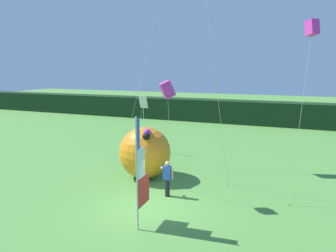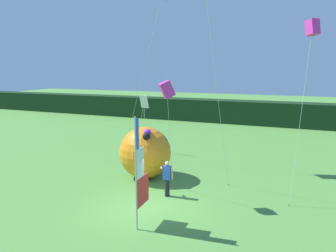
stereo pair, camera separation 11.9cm
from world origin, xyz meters
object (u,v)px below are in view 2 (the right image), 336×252
(person_far_left, at_px, (148,140))
(kite_magenta_box_4, at_px, (167,90))
(person_near_banner, at_px, (143,146))
(inflatable_balloon, at_px, (145,152))
(kite_white_diamond_1, at_px, (144,104))
(banner_flag, at_px, (140,175))
(kite_magenta_box_0, at_px, (312,29))
(person_mid_field, at_px, (167,178))

(person_far_left, xyz_separation_m, kite_magenta_box_4, (4.15, -6.74, 4.00))
(person_near_banner, distance_m, inflatable_balloon, 3.24)
(person_near_banner, bearing_deg, person_far_left, 104.60)
(inflatable_balloon, bearing_deg, kite_white_diamond_1, 116.69)
(banner_flag, height_order, person_near_banner, banner_flag)
(banner_flag, bearing_deg, person_near_banner, 115.89)
(banner_flag, relative_size, person_near_banner, 2.39)
(inflatable_balloon, xyz_separation_m, kite_magenta_box_4, (2.13, -2.17, 3.50))
(inflatable_balloon, xyz_separation_m, kite_white_diamond_1, (-2.31, 4.59, 2.02))
(inflatable_balloon, distance_m, kite_white_diamond_1, 5.52)
(inflatable_balloon, height_order, kite_white_diamond_1, kite_white_diamond_1)
(kite_magenta_box_0, xyz_separation_m, kite_magenta_box_4, (-5.49, -2.37, -2.50))
(banner_flag, distance_m, inflatable_balloon, 5.21)
(kite_magenta_box_0, bearing_deg, kite_magenta_box_4, -156.61)
(person_near_banner, xyz_separation_m, kite_magenta_box_4, (3.69, -4.98, 3.95))
(person_near_banner, bearing_deg, inflatable_balloon, -60.97)
(inflatable_balloon, relative_size, kite_magenta_box_0, 0.36)
(kite_magenta_box_0, bearing_deg, kite_white_diamond_1, 156.17)
(inflatable_balloon, bearing_deg, person_near_banner, 119.03)
(person_mid_field, distance_m, kite_magenta_box_4, 4.02)
(banner_flag, height_order, kite_white_diamond_1, banner_flag)
(person_far_left, relative_size, kite_magenta_box_0, 0.22)
(banner_flag, relative_size, kite_white_diamond_1, 1.05)
(person_near_banner, height_order, person_mid_field, person_near_banner)
(inflatable_balloon, height_order, kite_magenta_box_4, kite_magenta_box_4)
(inflatable_balloon, bearing_deg, kite_magenta_box_4, -45.51)
(person_far_left, height_order, kite_magenta_box_0, kite_magenta_box_0)
(person_far_left, bearing_deg, person_near_banner, -75.40)
(person_near_banner, relative_size, kite_magenta_box_0, 0.22)
(banner_flag, height_order, person_mid_field, banner_flag)
(person_mid_field, height_order, person_far_left, person_far_left)
(person_mid_field, relative_size, person_far_left, 0.99)
(person_mid_field, relative_size, inflatable_balloon, 0.60)
(kite_magenta_box_4, bearing_deg, person_mid_field, 110.55)
(kite_magenta_box_0, distance_m, kite_magenta_box_4, 6.48)
(banner_flag, distance_m, kite_white_diamond_1, 10.41)
(person_near_banner, distance_m, kite_magenta_box_0, 11.52)
(kite_magenta_box_0, bearing_deg, person_far_left, 155.65)
(person_near_banner, bearing_deg, kite_magenta_box_4, -53.45)
(person_far_left, distance_m, kite_white_diamond_1, 2.53)
(banner_flag, xyz_separation_m, kite_magenta_box_0, (5.52, 4.94, 5.39))
(person_near_banner, height_order, kite_magenta_box_4, kite_magenta_box_4)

